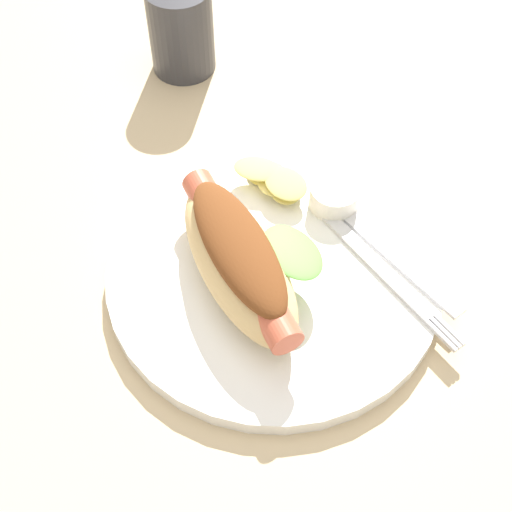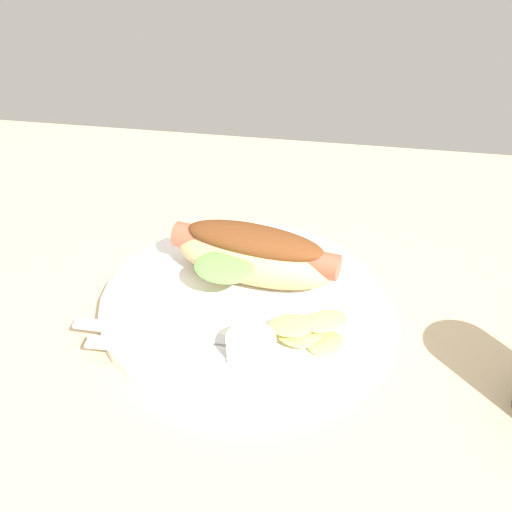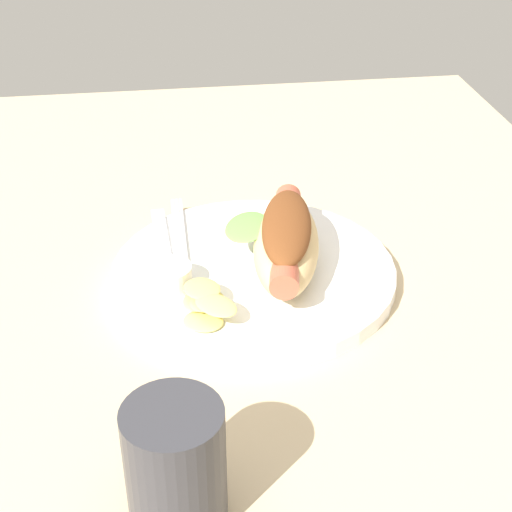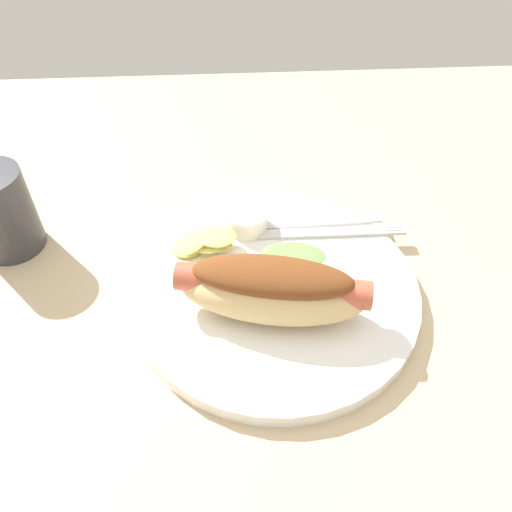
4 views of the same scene
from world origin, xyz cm
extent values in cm
cube|color=tan|center=(0.00, 0.00, -0.90)|extent=(120.00, 90.00, 1.80)
cylinder|color=white|center=(-3.86, 2.77, 0.80)|extent=(28.09, 28.09, 1.60)
ellipsoid|color=#DBB77A|center=(-3.24, 5.89, 4.19)|extent=(17.80, 9.49, 5.18)
cylinder|color=#C1563D|center=(-3.24, 5.89, 5.10)|extent=(17.62, 6.00, 2.64)
ellipsoid|color=brown|center=(-3.24, 5.89, 6.28)|extent=(15.01, 7.45, 2.52)
ellipsoid|color=#6BB74C|center=(-5.52, 2.35, 5.23)|extent=(6.51, 5.15, 1.40)
cylinder|color=white|center=(-1.52, -5.60, 2.72)|extent=(4.37, 4.37, 2.25)
cube|color=silver|center=(-8.53, -4.16, 1.80)|extent=(13.50, 1.31, 0.40)
cube|color=silver|center=(-16.87, -3.64, 1.80)|extent=(3.20, 0.33, 0.40)
cube|color=silver|center=(-16.88, -4.09, 1.80)|extent=(3.20, 0.33, 0.40)
cube|color=silver|center=(-16.88, -4.54, 1.80)|extent=(3.20, 0.33, 0.40)
cube|color=silver|center=(-8.55, -5.96, 1.78)|extent=(15.73, 2.06, 0.36)
ellipsoid|color=#DED06D|center=(4.76, -2.91, 1.85)|extent=(4.59, 4.77, 0.50)
ellipsoid|color=#DED06D|center=(2.04, -2.96, 2.34)|extent=(4.92, 4.55, 0.64)
ellipsoid|color=#DED06D|center=(2.89, -2.37, 2.66)|extent=(4.58, 4.52, 0.75)
ellipsoid|color=#DED06D|center=(4.61, -1.73, 3.38)|extent=(5.22, 4.99, 0.62)
ellipsoid|color=#DED06D|center=(1.75, -2.73, 3.31)|extent=(4.49, 3.83, 0.99)
cylinder|color=#333338|center=(24.01, -6.22, 4.68)|extent=(6.73, 6.73, 9.37)
camera|label=1|loc=(-30.42, 24.15, 50.07)|focal=49.90mm
camera|label=2|loc=(5.53, -43.91, 39.02)|focal=42.72mm
camera|label=3|loc=(60.25, -5.99, 43.36)|focal=54.68mm
camera|label=4|loc=(-0.36, 36.14, 39.82)|focal=36.47mm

